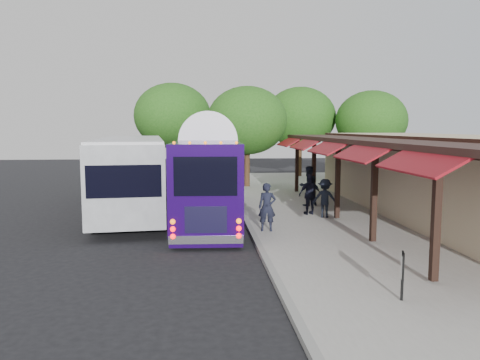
# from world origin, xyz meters

# --- Properties ---
(ground) EXTENTS (90.00, 90.00, 0.00)m
(ground) POSITION_xyz_m (0.00, 0.00, 0.00)
(ground) COLOR black
(ground) RESTS_ON ground
(sidewalk) EXTENTS (10.00, 40.00, 0.15)m
(sidewalk) POSITION_xyz_m (5.00, 4.00, 0.07)
(sidewalk) COLOR #9E9B93
(sidewalk) RESTS_ON ground
(curb) EXTENTS (0.20, 40.00, 0.16)m
(curb) POSITION_xyz_m (0.05, 4.00, 0.07)
(curb) COLOR gray
(curb) RESTS_ON ground
(station_shelter) EXTENTS (8.15, 20.00, 3.60)m
(station_shelter) POSITION_xyz_m (8.38, 4.00, 1.85)
(station_shelter) COLOR tan
(station_shelter) RESTS_ON ground
(coach_bus) EXTENTS (2.85, 11.52, 3.65)m
(coach_bus) POSITION_xyz_m (-1.45, 5.60, 1.96)
(coach_bus) COLOR #20064D
(coach_bus) RESTS_ON ground
(city_bus) EXTENTS (4.02, 13.02, 3.44)m
(city_bus) POSITION_xyz_m (-5.03, 7.76, 1.90)
(city_bus) COLOR gray
(city_bus) RESTS_ON ground
(ped_a) EXTENTS (0.68, 0.48, 1.77)m
(ped_a) POSITION_xyz_m (0.60, 2.16, 1.03)
(ped_a) COLOR black
(ped_a) RESTS_ON sidewalk
(ped_b) EXTENTS (1.13, 1.01, 1.92)m
(ped_b) POSITION_xyz_m (3.40, 7.54, 1.11)
(ped_b) COLOR black
(ped_b) RESTS_ON sidewalk
(ped_c) EXTENTS (1.11, 0.66, 1.77)m
(ped_c) POSITION_xyz_m (2.93, 5.23, 1.04)
(ped_c) COLOR black
(ped_c) RESTS_ON sidewalk
(ped_d) EXTENTS (1.20, 0.93, 1.63)m
(ped_d) POSITION_xyz_m (3.40, 4.49, 0.97)
(ped_d) COLOR black
(ped_d) RESTS_ON sidewalk
(sign_board) EXTENTS (0.21, 0.46, 1.06)m
(sign_board) POSITION_xyz_m (2.53, -5.00, 0.87)
(sign_board) COLOR black
(sign_board) RESTS_ON sidewalk
(tree_left) EXTENTS (5.12, 5.12, 6.56)m
(tree_left) POSITION_xyz_m (1.23, 15.34, 4.37)
(tree_left) COLOR #382314
(tree_left) RESTS_ON ground
(tree_mid) EXTENTS (5.52, 5.52, 7.06)m
(tree_mid) POSITION_xyz_m (5.99, 21.46, 4.71)
(tree_mid) COLOR #382314
(tree_mid) RESTS_ON ground
(tree_right) EXTENTS (5.17, 5.17, 6.62)m
(tree_right) POSITION_xyz_m (10.72, 18.86, 4.42)
(tree_right) COLOR #382314
(tree_right) RESTS_ON ground
(tree_far) EXTENTS (5.58, 5.58, 7.14)m
(tree_far) POSITION_xyz_m (-3.75, 19.96, 4.76)
(tree_far) COLOR #382314
(tree_far) RESTS_ON ground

